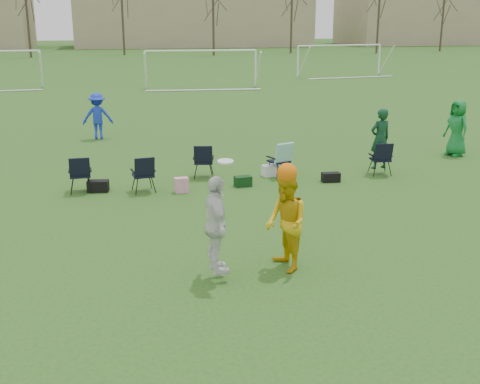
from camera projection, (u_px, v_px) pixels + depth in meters
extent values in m
plane|color=#28531A|center=(251.00, 318.00, 9.16)|extent=(260.00, 260.00, 0.00)
imported|color=#1A34C4|center=(98.00, 116.00, 22.63)|extent=(1.13, 0.65, 1.74)
imported|color=#147330|center=(457.00, 128.00, 19.84)|extent=(0.79, 1.02, 1.85)
imported|color=white|center=(216.00, 225.00, 10.21)|extent=(0.49, 1.03, 1.71)
imported|color=gold|center=(286.00, 223.00, 10.71)|extent=(0.79, 0.95, 1.78)
sphere|color=orange|center=(287.00, 173.00, 10.46)|extent=(0.36, 0.36, 0.36)
cylinder|color=white|center=(225.00, 161.00, 9.84)|extent=(0.27, 0.27, 0.05)
imported|color=#0F3A21|center=(380.00, 139.00, 17.46)|extent=(0.72, 0.54, 1.77)
cube|color=black|center=(98.00, 186.00, 15.84)|extent=(0.59, 0.38, 0.30)
cube|color=pink|center=(181.00, 185.00, 15.74)|extent=(0.37, 0.25, 0.40)
cube|color=#0E3311|center=(243.00, 181.00, 16.34)|extent=(0.48, 0.33, 0.28)
cube|color=silver|center=(270.00, 171.00, 17.42)|extent=(0.47, 0.38, 0.32)
cylinder|color=white|center=(280.00, 172.00, 17.33)|extent=(0.26, 0.26, 0.30)
cube|color=black|center=(331.00, 177.00, 16.80)|extent=(0.51, 0.29, 0.26)
cube|color=black|center=(80.00, 174.00, 15.74)|extent=(0.62, 0.62, 0.96)
cube|color=black|center=(143.00, 174.00, 15.76)|extent=(0.68, 0.68, 0.96)
cube|color=black|center=(204.00, 161.00, 17.21)|extent=(0.70, 0.70, 0.96)
cube|color=black|center=(279.00, 160.00, 17.32)|extent=(0.77, 0.77, 0.96)
cube|color=black|center=(380.00, 158.00, 17.52)|extent=(0.66, 0.66, 0.96)
cylinder|color=white|center=(41.00, 69.00, 39.81)|extent=(0.12, 0.12, 2.40)
cylinder|color=white|center=(145.00, 70.00, 39.22)|extent=(0.12, 0.12, 2.40)
cylinder|color=white|center=(256.00, 69.00, 40.19)|extent=(0.12, 0.12, 2.40)
cylinder|color=white|center=(201.00, 51.00, 39.37)|extent=(7.29, 0.63, 0.12)
cylinder|color=white|center=(298.00, 62.00, 46.54)|extent=(0.12, 0.12, 2.40)
cylinder|color=white|center=(379.00, 60.00, 48.94)|extent=(0.12, 0.12, 2.40)
cylinder|color=white|center=(340.00, 45.00, 47.41)|extent=(7.25, 1.13, 0.12)
cylinder|color=#382B21|center=(27.00, 13.00, 69.94)|extent=(0.28, 0.28, 10.20)
cylinder|color=#382B21|center=(122.00, 8.00, 74.79)|extent=(0.28, 0.28, 11.40)
cylinder|color=#382B21|center=(213.00, 18.00, 74.50)|extent=(0.28, 0.28, 9.00)
cylinder|color=#382B21|center=(292.00, 14.00, 79.35)|extent=(0.28, 0.28, 10.20)
cylinder|color=#382B21|center=(379.00, 9.00, 78.56)|extent=(0.28, 0.28, 11.40)
cylinder|color=#382B21|center=(443.00, 18.00, 83.91)|extent=(0.28, 0.28, 9.00)
cube|color=tan|center=(192.00, 12.00, 100.27)|extent=(38.00, 16.00, 11.00)
cube|color=tan|center=(428.00, 7.00, 108.59)|extent=(30.00, 16.00, 13.00)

